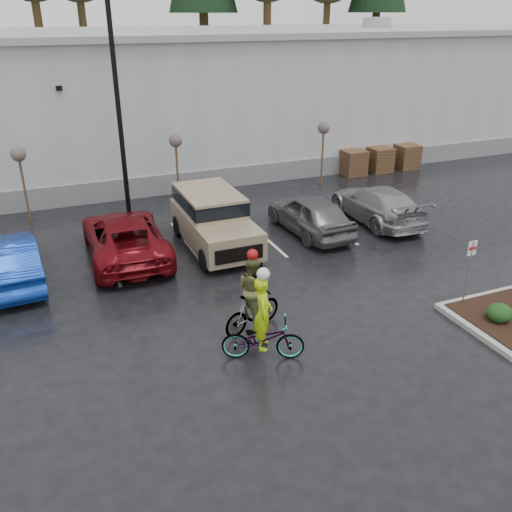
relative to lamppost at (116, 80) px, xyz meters
name	(u,v)px	position (x,y,z in m)	size (l,w,h in m)	color
ground	(357,337)	(4.00, -12.00, -5.69)	(120.00, 120.00, 0.00)	black
warehouse	(160,95)	(4.00, 9.99, -2.04)	(60.50, 15.50, 7.20)	#AFB1B4
wooded_ridge	(104,70)	(4.00, 33.00, -2.69)	(80.00, 25.00, 6.00)	#233717
lamppost	(116,80)	(0.00, 0.00, 0.00)	(0.50, 1.00, 9.22)	black
sapling_west	(19,158)	(-4.00, 1.00, -2.96)	(0.60, 0.60, 3.20)	#4D391F
sapling_mid	(176,145)	(2.50, 1.00, -2.96)	(0.60, 0.60, 3.20)	#4D391F
sapling_east	(324,131)	(10.00, 1.00, -2.96)	(0.60, 0.60, 3.20)	#4D391F
pallet_stack_a	(353,162)	(12.50, 2.00, -5.01)	(1.20, 1.20, 1.35)	#4D391F
pallet_stack_b	(380,159)	(14.20, 2.00, -5.01)	(1.20, 1.20, 1.35)	#4D391F
pallet_stack_c	(406,156)	(16.00, 2.00, -5.01)	(1.20, 1.20, 1.35)	#4D391F
shrub_a	(500,313)	(8.00, -13.00, -5.27)	(0.70, 0.70, 0.52)	#123415
fire_lane_sign	(469,265)	(7.80, -11.80, -4.28)	(0.30, 0.05, 2.20)	gray
car_blue	(11,260)	(-4.65, -4.79, -4.91)	(1.64, 4.71, 1.55)	#0D2E98
car_red	(125,237)	(-0.88, -4.21, -4.89)	(2.63, 5.71, 1.59)	#66090F
suv_tan	(215,222)	(2.39, -4.61, -4.66)	(2.20, 5.10, 2.06)	gray
car_grey	(310,214)	(6.38, -4.63, -4.90)	(1.86, 4.64, 1.58)	#5C5E61
car_far_silver	(377,204)	(9.62, -4.50, -4.94)	(2.09, 5.14, 1.49)	#96999C
cyclist_hivis	(263,332)	(1.22, -11.87, -4.90)	(2.24, 1.50, 2.57)	#3F3F44
cyclist_olive	(253,301)	(1.50, -10.50, -4.80)	(1.96, 1.15, 2.45)	#3F3F44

